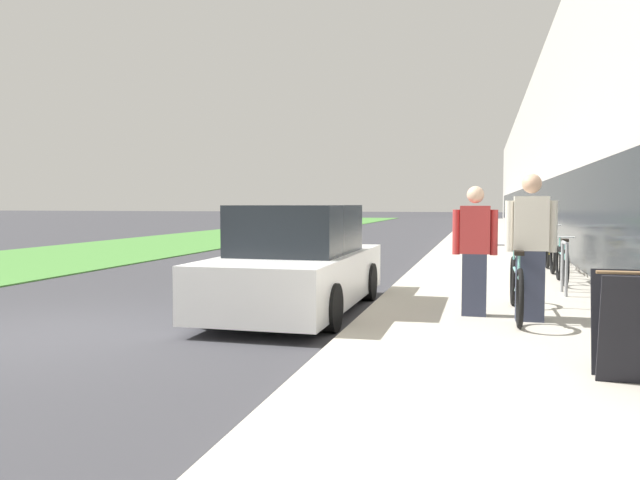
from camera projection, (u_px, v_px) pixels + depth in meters
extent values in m
plane|color=#38383D|center=(53.00, 336.00, 7.36)|extent=(220.00, 220.00, 0.00)
cube|color=#BCB5A5|center=(488.00, 239.00, 26.34)|extent=(3.52, 70.00, 0.12)
cube|color=#BCB7AD|center=(625.00, 163.00, 32.13)|extent=(10.00, 70.00, 7.28)
cube|color=#1E2328|center=(523.00, 209.00, 33.53)|extent=(0.10, 63.00, 2.20)
cube|color=#478438|center=(252.00, 232.00, 33.29)|extent=(6.53, 70.00, 0.03)
torus|color=black|center=(513.00, 281.00, 8.81)|extent=(0.06, 0.70, 0.70)
torus|color=black|center=(520.00, 298.00, 7.19)|extent=(0.06, 0.70, 0.70)
cylinder|color=#7AD1C6|center=(516.00, 272.00, 7.99)|extent=(0.04, 1.43, 0.04)
cylinder|color=#7AD1C6|center=(518.00, 283.00, 7.67)|extent=(0.04, 0.86, 0.32)
cylinder|color=#7AD1C6|center=(519.00, 265.00, 7.46)|extent=(0.03, 0.03, 0.29)
cube|color=black|center=(519.00, 253.00, 7.45)|extent=(0.11, 0.22, 0.05)
cylinder|color=#7AD1C6|center=(514.00, 256.00, 8.66)|extent=(0.03, 0.03, 0.31)
cylinder|color=silver|center=(514.00, 245.00, 8.65)|extent=(0.52, 0.03, 0.03)
cube|color=#33384C|center=(530.00, 286.00, 7.67)|extent=(0.33, 0.24, 0.87)
cube|color=beige|center=(531.00, 223.00, 7.62)|extent=(0.41, 0.24, 0.66)
cylinder|color=beige|center=(509.00, 226.00, 7.69)|extent=(0.10, 0.10, 0.63)
cylinder|color=beige|center=(553.00, 226.00, 7.56)|extent=(0.10, 0.10, 0.63)
sphere|color=tan|center=(532.00, 184.00, 7.59)|extent=(0.24, 0.24, 0.24)
cube|color=#33384C|center=(474.00, 285.00, 8.03)|extent=(0.31, 0.22, 0.80)
cube|color=#B23333|center=(475.00, 230.00, 7.98)|extent=(0.38, 0.22, 0.61)
cylinder|color=#B23333|center=(456.00, 232.00, 8.05)|extent=(0.10, 0.10, 0.58)
cylinder|color=#B23333|center=(494.00, 232.00, 7.93)|extent=(0.10, 0.10, 0.58)
sphere|color=beige|center=(476.00, 195.00, 7.96)|extent=(0.22, 0.22, 0.22)
cylinder|color=gray|center=(566.00, 270.00, 9.64)|extent=(0.05, 0.05, 0.82)
cylinder|color=gray|center=(562.00, 267.00, 10.17)|extent=(0.05, 0.05, 0.82)
cylinder|color=gray|center=(565.00, 243.00, 9.88)|extent=(0.05, 0.55, 0.05)
torus|color=black|center=(559.00, 263.00, 11.74)|extent=(0.05, 0.66, 0.66)
torus|color=black|center=(566.00, 268.00, 10.75)|extent=(0.05, 0.66, 0.66)
cylinder|color=#7AD1C6|center=(562.00, 254.00, 11.23)|extent=(0.04, 0.87, 0.04)
cylinder|color=#7AD1C6|center=(564.00, 260.00, 11.04)|extent=(0.04, 0.53, 0.30)
cylinder|color=#7AD1C6|center=(565.00, 248.00, 10.91)|extent=(0.03, 0.03, 0.27)
cube|color=black|center=(565.00, 240.00, 10.90)|extent=(0.11, 0.22, 0.05)
cylinder|color=#7AD1C6|center=(560.00, 245.00, 11.64)|extent=(0.03, 0.03, 0.29)
cylinder|color=silver|center=(560.00, 237.00, 11.63)|extent=(0.52, 0.03, 0.03)
torus|color=black|center=(547.00, 251.00, 13.82)|extent=(0.06, 0.78, 0.78)
torus|color=black|center=(553.00, 255.00, 12.75)|extent=(0.06, 0.78, 0.78)
cylinder|color=yellow|center=(550.00, 242.00, 13.27)|extent=(0.04, 0.94, 0.04)
cylinder|color=yellow|center=(551.00, 248.00, 13.07)|extent=(0.04, 0.57, 0.35)
cylinder|color=yellow|center=(552.00, 235.00, 12.92)|extent=(0.03, 0.03, 0.32)
cube|color=black|center=(552.00, 227.00, 12.91)|extent=(0.11, 0.22, 0.05)
cylinder|color=yellow|center=(548.00, 233.00, 13.71)|extent=(0.03, 0.03, 0.34)
cylinder|color=silver|center=(548.00, 225.00, 13.70)|extent=(0.52, 0.03, 0.03)
torus|color=black|center=(542.00, 246.00, 16.05)|extent=(0.06, 0.71, 0.71)
torus|color=black|center=(546.00, 249.00, 15.06)|extent=(0.06, 0.71, 0.71)
cylinder|color=black|center=(544.00, 238.00, 15.54)|extent=(0.04, 0.87, 0.04)
cylinder|color=black|center=(545.00, 243.00, 15.35)|extent=(0.04, 0.53, 0.33)
cylinder|color=black|center=(545.00, 233.00, 15.22)|extent=(0.03, 0.03, 0.29)
cube|color=black|center=(546.00, 227.00, 15.21)|extent=(0.11, 0.22, 0.05)
cylinder|color=black|center=(543.00, 232.00, 15.95)|extent=(0.03, 0.03, 0.31)
cylinder|color=silver|center=(543.00, 225.00, 15.94)|extent=(0.52, 0.03, 0.03)
cube|color=black|center=(637.00, 331.00, 4.90)|extent=(0.56, 0.20, 0.89)
cube|color=black|center=(627.00, 323.00, 5.24)|extent=(0.56, 0.20, 0.89)
cylinder|color=#93704C|center=(633.00, 273.00, 5.05)|extent=(0.56, 0.03, 0.03)
cube|color=white|center=(298.00, 277.00, 8.99)|extent=(1.70, 4.31, 0.70)
cube|color=#1E2328|center=(298.00, 229.00, 8.95)|extent=(1.46, 2.16, 0.69)
cylinder|color=black|center=(276.00, 279.00, 10.45)|extent=(0.22, 0.60, 0.60)
cylinder|color=black|center=(368.00, 282.00, 10.06)|extent=(0.22, 0.60, 0.60)
cylinder|color=black|center=(210.00, 302.00, 7.96)|extent=(0.22, 0.60, 0.60)
cylinder|color=black|center=(329.00, 308.00, 7.56)|extent=(0.22, 0.60, 0.60)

